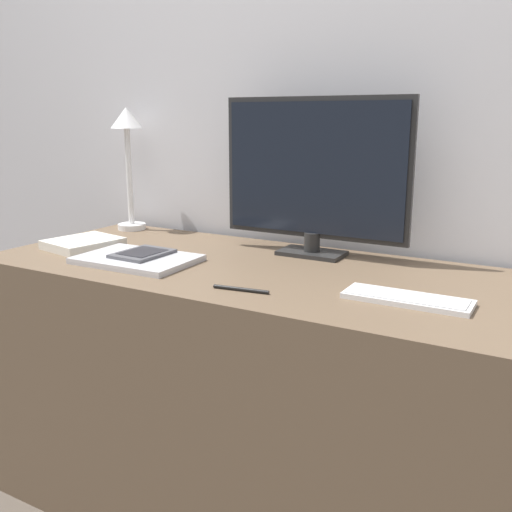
{
  "coord_description": "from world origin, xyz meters",
  "views": [
    {
      "loc": [
        0.7,
        -1.08,
        1.15
      ],
      "look_at": [
        0.03,
        0.1,
        0.82
      ],
      "focal_mm": 40.0,
      "sensor_mm": 36.0,
      "label": 1
    }
  ],
  "objects": [
    {
      "name": "ereader",
      "position": [
        -0.33,
        0.11,
        0.78
      ],
      "size": [
        0.13,
        0.16,
        0.01
      ],
      "color": "#4C4C51",
      "rests_on": "laptop"
    },
    {
      "name": "monitor",
      "position": [
        0.05,
        0.41,
        0.99
      ],
      "size": [
        0.56,
        0.11,
        0.45
      ],
      "color": "#262626",
      "rests_on": "desk"
    },
    {
      "name": "pen",
      "position": [
        0.05,
        0.0,
        0.76
      ],
      "size": [
        0.14,
        0.03,
        0.01
      ],
      "color": "black",
      "rests_on": "desk"
    },
    {
      "name": "notebook",
      "position": [
        -0.6,
        0.15,
        0.77
      ],
      "size": [
        0.21,
        0.23,
        0.03
      ],
      "color": "silver",
      "rests_on": "desk"
    },
    {
      "name": "keyboard",
      "position": [
        0.41,
        0.11,
        0.76
      ],
      "size": [
        0.27,
        0.1,
        0.01
      ],
      "color": "silver",
      "rests_on": "desk"
    },
    {
      "name": "laptop",
      "position": [
        -0.34,
        0.09,
        0.76
      ],
      "size": [
        0.32,
        0.22,
        0.02
      ],
      "color": "#BCBCC1",
      "rests_on": "desk"
    },
    {
      "name": "desk_lamp",
      "position": [
        -0.67,
        0.45,
        1.06
      ],
      "size": [
        0.11,
        0.11,
        0.42
      ],
      "color": "white",
      "rests_on": "desk"
    },
    {
      "name": "wall_back",
      "position": [
        0.0,
        0.58,
        1.2
      ],
      "size": [
        3.6,
        0.05,
        2.4
      ],
      "color": "silver",
      "rests_on": "ground_plane"
    },
    {
      "name": "desk",
      "position": [
        0.0,
        0.21,
        0.38
      ],
      "size": [
        1.57,
        0.63,
        0.76
      ],
      "color": "brown",
      "rests_on": "ground_plane"
    }
  ]
}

